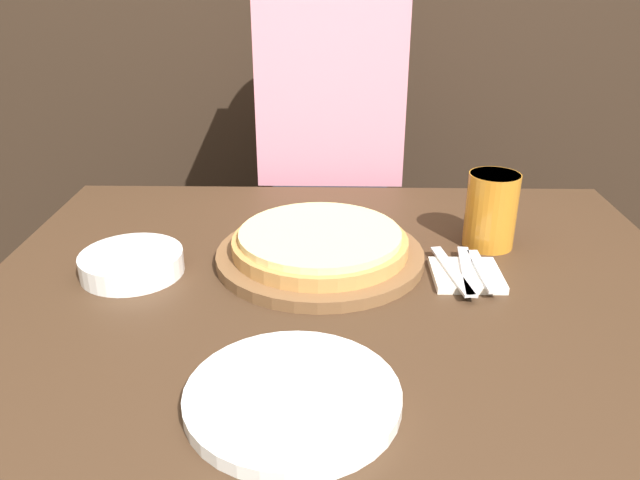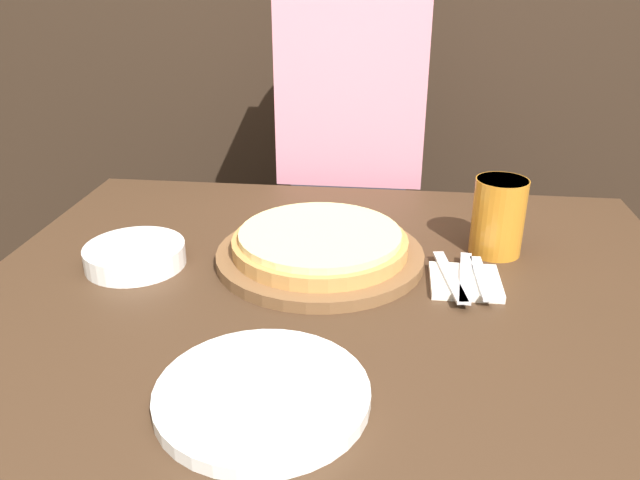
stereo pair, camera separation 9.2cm
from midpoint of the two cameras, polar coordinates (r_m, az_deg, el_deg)
name	(u,v)px [view 2 (the right image)]	position (r m, az deg, el deg)	size (l,w,h in m)	color
dining_table	(333,464)	(1.23, 3.45, -19.80)	(1.16, 0.91, 0.76)	#3D2819
pizza_on_board	(320,248)	(1.06, 2.49, -0.79)	(0.35, 0.35, 0.06)	brown
beer_glass	(499,214)	(1.13, 18.29, 2.27)	(0.09, 0.09, 0.14)	#B7701E
dinner_plate	(262,394)	(0.75, -1.69, -14.02)	(0.26, 0.26, 0.02)	silver
side_bowl	(135,255)	(1.08, -14.24, -1.41)	(0.17, 0.17, 0.04)	silver
napkin_stack	(465,282)	(1.03, 15.66, -3.75)	(0.11, 0.11, 0.01)	silver
fork	(450,276)	(1.02, 14.33, -3.27)	(0.05, 0.17, 0.00)	silver
dinner_knife	(466,277)	(1.03, 15.71, -3.33)	(0.04, 0.17, 0.00)	silver
spoon	(482,278)	(1.03, 17.08, -3.38)	(0.02, 0.15, 0.00)	silver
diner_person	(350,206)	(1.61, 4.41, 3.08)	(0.34, 0.20, 1.34)	#33333D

